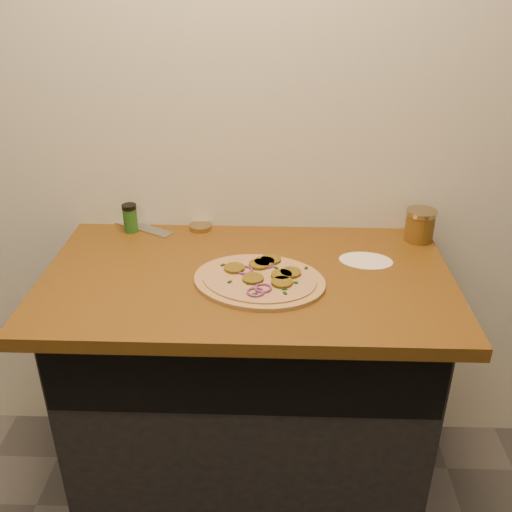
{
  "coord_description": "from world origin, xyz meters",
  "views": [
    {
      "loc": [
        0.08,
        -0.04,
        1.72
      ],
      "look_at": [
        0.03,
        1.43,
        0.95
      ],
      "focal_mm": 40.0,
      "sensor_mm": 36.0,
      "label": 1
    }
  ],
  "objects_px": {
    "pizza": "(260,279)",
    "spice_shaker": "(130,218)",
    "salsa_jar": "(420,225)",
    "chefs_knife": "(122,221)"
  },
  "relations": [
    {
      "from": "pizza",
      "to": "spice_shaker",
      "type": "distance_m",
      "value": 0.55
    },
    {
      "from": "pizza",
      "to": "salsa_jar",
      "type": "xyz_separation_m",
      "value": [
        0.51,
        0.29,
        0.04
      ]
    },
    {
      "from": "salsa_jar",
      "to": "pizza",
      "type": "bearing_deg",
      "value": -150.05
    },
    {
      "from": "salsa_jar",
      "to": "chefs_knife",
      "type": "bearing_deg",
      "value": 174.2
    },
    {
      "from": "salsa_jar",
      "to": "spice_shaker",
      "type": "height_order",
      "value": "salsa_jar"
    },
    {
      "from": "pizza",
      "to": "salsa_jar",
      "type": "height_order",
      "value": "salsa_jar"
    },
    {
      "from": "chefs_knife",
      "to": "salsa_jar",
      "type": "distance_m",
      "value": 1.01
    },
    {
      "from": "chefs_knife",
      "to": "spice_shaker",
      "type": "bearing_deg",
      "value": -55.49
    },
    {
      "from": "chefs_knife",
      "to": "salsa_jar",
      "type": "relative_size",
      "value": 3.13
    },
    {
      "from": "chefs_knife",
      "to": "salsa_jar",
      "type": "xyz_separation_m",
      "value": [
        1.0,
        -0.1,
        0.05
      ]
    }
  ]
}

